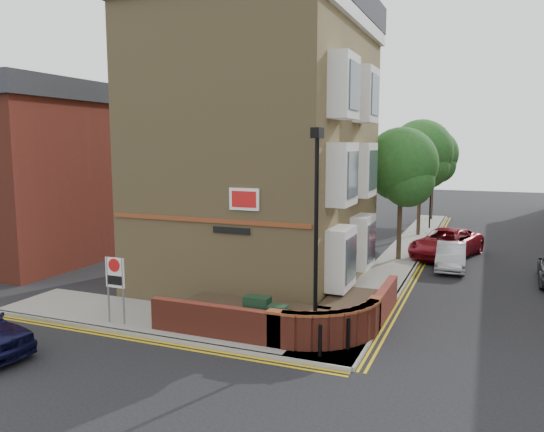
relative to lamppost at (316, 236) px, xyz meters
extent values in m
plane|color=black|center=(-1.60, -1.20, -3.34)|extent=(120.00, 120.00, 0.00)
cube|color=gray|center=(-5.10, 0.30, -3.28)|extent=(13.00, 3.00, 0.12)
cube|color=gray|center=(0.40, 14.80, -3.28)|extent=(2.00, 32.00, 0.12)
cube|color=gray|center=(-5.10, -1.20, -3.28)|extent=(13.00, 0.15, 0.12)
cube|color=gray|center=(1.40, 14.80, -3.28)|extent=(0.15, 32.00, 0.12)
cube|color=gold|center=(-5.10, -1.45, -3.34)|extent=(13.00, 0.28, 0.01)
cube|color=gold|center=(1.65, 14.80, -3.34)|extent=(0.28, 32.00, 0.01)
cube|color=olive|center=(-4.60, 6.80, 2.28)|extent=(8.00, 10.00, 11.00)
cube|color=#24262B|center=(-4.60, 6.80, 8.38)|extent=(8.40, 10.40, 1.20)
cube|color=brown|center=(-4.60, 1.77, -0.02)|extent=(7.80, 0.06, 0.15)
cube|color=white|center=(-3.10, 1.76, 0.78)|extent=(1.10, 0.05, 0.75)
cube|color=black|center=(-3.60, 1.76, -0.32)|extent=(1.40, 0.04, 0.22)
cylinder|color=black|center=(0.00, 0.00, -0.22)|extent=(0.12, 0.12, 6.00)
cylinder|color=black|center=(0.00, 0.00, -2.82)|extent=(0.20, 0.20, 0.80)
cube|color=black|center=(0.00, 0.00, 2.93)|extent=(0.25, 0.50, 0.30)
cube|color=#163220|center=(-1.90, 0.10, -2.62)|extent=(0.80, 0.45, 1.20)
cube|color=#163220|center=(-1.10, -0.20, -2.67)|extent=(0.55, 0.40, 1.10)
cylinder|color=black|center=(0.40, -0.80, -2.77)|extent=(0.11, 0.11, 0.90)
cylinder|color=black|center=(1.00, 0.00, -2.77)|extent=(0.11, 0.11, 0.90)
cylinder|color=slate|center=(-6.90, -0.70, -2.12)|extent=(0.06, 0.06, 2.20)
cylinder|color=slate|center=(-6.30, -0.70, -2.12)|extent=(0.06, 0.06, 2.20)
cube|color=white|center=(-6.60, -0.70, -1.52)|extent=(0.72, 0.04, 1.00)
cylinder|color=red|center=(-6.60, -0.73, -1.27)|extent=(0.44, 0.02, 0.44)
cube|color=maroon|center=(-16.60, 6.80, 0.66)|extent=(6.00, 10.00, 8.00)
cube|color=#24262B|center=(-16.60, 6.80, 5.16)|extent=(6.40, 10.40, 1.00)
cylinder|color=#382B1E|center=(0.40, 12.80, -0.95)|extent=(0.24, 0.24, 4.55)
sphere|color=#1B521F|center=(0.40, 12.80, 1.65)|extent=(3.64, 3.64, 3.64)
sphere|color=#1B521F|center=(0.80, 12.50, 0.81)|extent=(2.60, 2.60, 2.60)
sphere|color=#1B521F|center=(0.10, 13.20, 1.20)|extent=(2.86, 2.86, 2.86)
cylinder|color=#382B1E|center=(0.40, 20.80, -0.70)|extent=(0.24, 0.24, 5.04)
sphere|color=#1B521F|center=(0.40, 20.80, 2.18)|extent=(4.03, 4.03, 4.03)
sphere|color=#1B521F|center=(0.80, 20.50, 1.24)|extent=(2.88, 2.88, 2.88)
sphere|color=#1B521F|center=(0.10, 21.20, 1.67)|extent=(3.17, 3.17, 3.17)
cylinder|color=#382B1E|center=(0.40, 28.80, -0.84)|extent=(0.24, 0.24, 4.76)
sphere|color=#1B521F|center=(0.40, 28.80, 1.88)|extent=(3.81, 3.81, 3.81)
sphere|color=#1B521F|center=(0.80, 28.50, 0.99)|extent=(2.72, 2.72, 2.72)
sphere|color=#1B521F|center=(0.10, 29.20, 1.40)|extent=(2.99, 2.99, 2.99)
cylinder|color=black|center=(0.80, 23.80, -1.62)|extent=(0.10, 0.10, 3.20)
imported|color=black|center=(0.80, 23.80, 0.48)|extent=(0.20, 0.16, 1.00)
imported|color=#ABACB3|center=(3.00, 11.98, -2.72)|extent=(1.49, 3.86, 1.25)
imported|color=maroon|center=(2.58, 14.80, -2.59)|extent=(3.96, 5.91, 1.51)
camera|label=1|loc=(4.50, -14.31, 2.61)|focal=35.00mm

